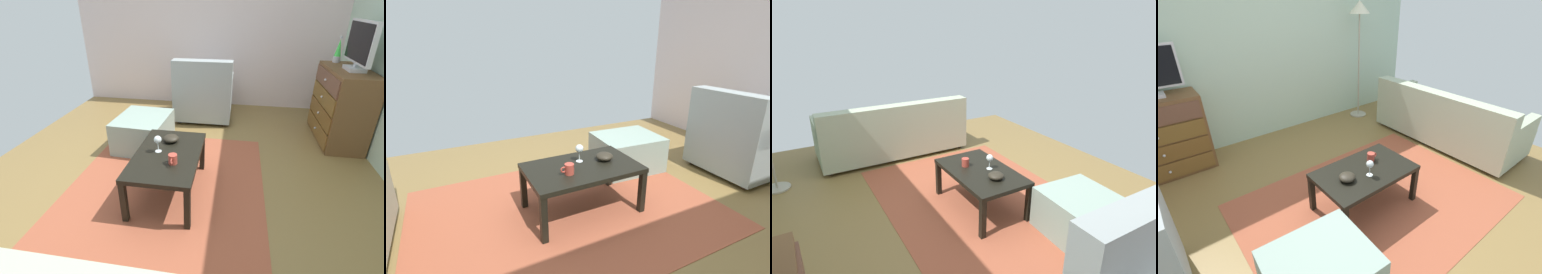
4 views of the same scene
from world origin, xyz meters
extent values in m
cube|color=olive|center=(0.00, 0.00, -0.03)|extent=(5.63, 4.57, 0.05)
cube|color=silver|center=(-2.58, 0.00, 1.37)|extent=(0.12, 4.57, 2.75)
cube|color=#A14F36|center=(0.20, -0.20, 0.00)|extent=(2.60, 1.90, 0.01)
cube|color=brown|center=(-1.38, 1.74, 0.46)|extent=(1.01, 0.45, 0.93)
cube|color=brown|center=(-1.38, 1.51, 0.14)|extent=(0.95, 0.02, 0.20)
sphere|color=silver|center=(-1.38, 1.49, 0.14)|extent=(0.03, 0.03, 0.03)
cube|color=brown|center=(-1.38, 1.51, 0.35)|extent=(0.95, 0.02, 0.20)
sphere|color=silver|center=(-1.38, 1.49, 0.35)|extent=(0.03, 0.03, 0.03)
cube|color=brown|center=(-1.38, 1.51, 0.57)|extent=(0.95, 0.02, 0.20)
sphere|color=silver|center=(-1.38, 1.49, 0.57)|extent=(0.03, 0.03, 0.03)
cube|color=brown|center=(-1.38, 1.51, 0.79)|extent=(0.95, 0.02, 0.20)
sphere|color=silver|center=(-1.38, 1.49, 0.79)|extent=(0.03, 0.03, 0.03)
cube|color=silver|center=(-1.31, 1.76, 0.95)|extent=(0.28, 0.18, 0.04)
cylinder|color=silver|center=(-1.31, 1.76, 0.99)|extent=(0.04, 0.04, 0.05)
cube|color=silver|center=(-1.31, 1.76, 1.24)|extent=(0.71, 0.05, 0.46)
cube|color=black|center=(-1.31, 1.73, 1.24)|extent=(0.66, 0.01, 0.41)
cylinder|color=#B7B7BC|center=(-1.78, 1.69, 0.97)|extent=(0.09, 0.09, 0.08)
cone|color=#3FD84C|center=(-1.78, 1.69, 1.12)|extent=(0.08, 0.08, 0.22)
cylinder|color=#B7B7BC|center=(-1.78, 1.69, 1.24)|extent=(0.04, 0.04, 0.03)
cube|color=black|center=(-0.36, 0.11, 0.19)|extent=(0.05, 0.05, 0.38)
cube|color=black|center=(0.53, 0.11, 0.19)|extent=(0.05, 0.05, 0.38)
cube|color=black|center=(-0.36, -0.42, 0.19)|extent=(0.05, 0.05, 0.38)
cube|color=black|center=(0.53, -0.42, 0.19)|extent=(0.05, 0.05, 0.38)
cube|color=black|center=(0.09, -0.15, 0.40)|extent=(0.95, 0.58, 0.04)
cylinder|color=silver|center=(0.07, -0.25, 0.42)|extent=(0.06, 0.06, 0.00)
cylinder|color=silver|center=(0.07, -0.25, 0.47)|extent=(0.01, 0.01, 0.09)
sphere|color=silver|center=(0.07, -0.25, 0.54)|extent=(0.07, 0.07, 0.07)
cylinder|color=#B64134|center=(0.24, -0.07, 0.46)|extent=(0.08, 0.08, 0.08)
torus|color=#B64134|center=(0.29, -0.07, 0.47)|extent=(0.05, 0.01, 0.05)
ellipsoid|color=#2C271D|center=(-0.15, -0.18, 0.45)|extent=(0.15, 0.15, 0.07)
cylinder|color=#332319|center=(-2.19, 0.27, 0.03)|extent=(0.05, 0.05, 0.05)
cylinder|color=#332319|center=(-2.19, -0.40, 0.03)|extent=(0.05, 0.05, 0.05)
cylinder|color=#332319|center=(-1.55, 0.27, 0.03)|extent=(0.05, 0.05, 0.05)
cylinder|color=#332319|center=(-1.55, -0.40, 0.03)|extent=(0.05, 0.05, 0.05)
cube|color=#919A9B|center=(-1.87, -0.06, 0.25)|extent=(0.80, 0.83, 0.39)
cube|color=#919A9B|center=(-1.57, -0.06, 0.69)|extent=(0.20, 0.83, 0.49)
cube|color=#919A9B|center=(-1.87, 0.29, 0.54)|extent=(0.76, 0.12, 0.20)
cube|color=#919A9B|center=(-1.87, -0.42, 0.54)|extent=(0.76, 0.12, 0.20)
cube|color=#8BA296|center=(-0.77, -0.68, 0.20)|extent=(0.73, 0.64, 0.40)
camera|label=1|loc=(2.19, 0.42, 1.67)|focal=25.80mm
camera|label=2|loc=(1.07, 1.73, 1.42)|focal=25.93mm
camera|label=3|loc=(-2.34, 1.44, 1.84)|focal=29.82mm
camera|label=4|loc=(-1.36, -1.73, 1.90)|focal=25.21mm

